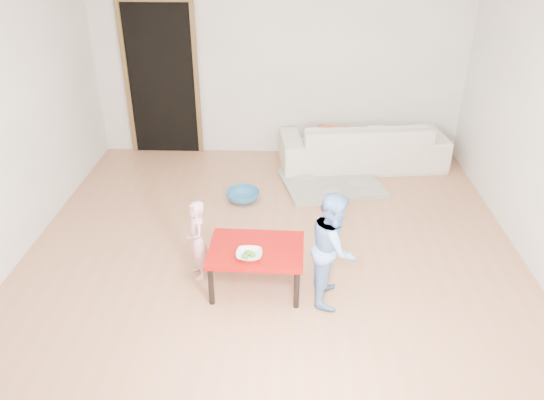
# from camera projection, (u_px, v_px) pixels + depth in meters

# --- Properties ---
(floor) EXTENTS (5.00, 5.00, 0.01)m
(floor) POSITION_uv_depth(u_px,v_px,m) (273.00, 246.00, 5.48)
(floor) COLOR #B6774E
(floor) RESTS_ON ground
(back_wall) EXTENTS (5.00, 0.02, 2.60)m
(back_wall) POSITION_uv_depth(u_px,v_px,m) (279.00, 61.00, 7.06)
(back_wall) COLOR white
(back_wall) RESTS_ON floor
(left_wall) EXTENTS (0.02, 5.00, 2.60)m
(left_wall) POSITION_uv_depth(u_px,v_px,m) (6.00, 124.00, 4.95)
(left_wall) COLOR white
(left_wall) RESTS_ON floor
(doorway) EXTENTS (1.02, 0.08, 2.11)m
(doorway) POSITION_uv_depth(u_px,v_px,m) (162.00, 81.00, 7.23)
(doorway) COLOR brown
(doorway) RESTS_ON back_wall
(sofa) EXTENTS (2.26, 1.11, 0.63)m
(sofa) POSITION_uv_depth(u_px,v_px,m) (362.00, 144.00, 7.10)
(sofa) COLOR beige
(sofa) RESTS_ON floor
(cushion) EXTENTS (0.53, 0.49, 0.12)m
(cushion) POSITION_uv_depth(u_px,v_px,m) (334.00, 136.00, 6.91)
(cushion) COLOR orange
(cushion) RESTS_ON sofa
(red_table) EXTENTS (0.86, 0.66, 0.42)m
(red_table) POSITION_uv_depth(u_px,v_px,m) (256.00, 268.00, 4.79)
(red_table) COLOR #9B0B08
(red_table) RESTS_ON floor
(bowl) EXTENTS (0.23, 0.23, 0.06)m
(bowl) POSITION_uv_depth(u_px,v_px,m) (249.00, 255.00, 4.55)
(bowl) COLOR white
(bowl) RESTS_ON red_table
(broccoli) EXTENTS (0.12, 0.12, 0.06)m
(broccoli) POSITION_uv_depth(u_px,v_px,m) (249.00, 255.00, 4.55)
(broccoli) COLOR #2D5919
(broccoli) RESTS_ON red_table
(child_pink) EXTENTS (0.28, 0.33, 0.78)m
(child_pink) POSITION_uv_depth(u_px,v_px,m) (197.00, 240.00, 4.86)
(child_pink) COLOR pink
(child_pink) RESTS_ON floor
(child_blue) EXTENTS (0.45, 0.55, 1.04)m
(child_blue) POSITION_uv_depth(u_px,v_px,m) (334.00, 248.00, 4.52)
(child_blue) COLOR #5A8DD1
(child_blue) RESTS_ON floor
(basin) EXTENTS (0.40, 0.40, 0.13)m
(basin) POSITION_uv_depth(u_px,v_px,m) (243.00, 196.00, 6.32)
(basin) COLOR teal
(basin) RESTS_ON floor
(blanket) EXTENTS (1.38, 1.24, 0.06)m
(blanket) POSITION_uv_depth(u_px,v_px,m) (331.00, 183.00, 6.71)
(blanket) COLOR #BAB6A4
(blanket) RESTS_ON floor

